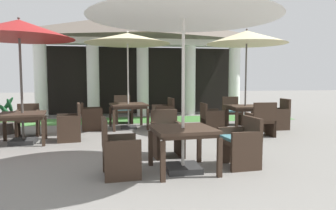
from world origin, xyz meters
The scene contains 24 objects.
ground_plane centered at (0.00, 0.00, 0.00)m, with size 60.00×60.00×0.00m, color gray.
background_pavilion centered at (0.00, 8.21, 3.08)m, with size 8.90×2.96×4.02m.
lawn_strip centered at (0.00, 6.75, 0.00)m, with size 10.70×1.67×0.01m, color #47843D.
patio_table_near_foreground centered at (-0.73, 4.97, 0.64)m, with size 1.14×1.14×0.74m.
patio_umbrella_near_foreground centered at (-0.73, 4.97, 2.63)m, with size 2.49×2.49×2.86m.
patio_chair_near_foreground_east centered at (0.36, 5.09, 0.41)m, with size 0.63×0.62×0.89m.
patio_chair_near_foreground_west centered at (-1.82, 4.86, 0.38)m, with size 0.63×0.61×0.78m.
patio_chair_near_foreground_north centered at (-0.85, 6.07, 0.41)m, with size 0.62×0.64×0.92m.
patio_table_mid_left centered at (-0.09, 0.50, 0.61)m, with size 1.02×1.02×0.71m.
patio_umbrella_mid_left centered at (-0.09, 0.50, 2.55)m, with size 2.99×2.99×2.79m.
patio_chair_mid_left_west centered at (-1.12, 0.42, 0.40)m, with size 0.59×0.64×0.90m.
patio_chair_mid_left_east centered at (0.93, 0.58, 0.41)m, with size 0.59×0.64×0.84m.
patio_chair_mid_left_north centered at (-0.17, 1.53, 0.40)m, with size 0.59×0.63×0.87m.
patio_table_mid_right centered at (-3.22, 3.21, 0.61)m, with size 1.11×1.11×0.71m.
patio_umbrella_mid_right centered at (-3.22, 3.21, 2.55)m, with size 2.41×2.41×2.85m.
patio_chair_mid_right_north centered at (-3.37, 4.23, 0.40)m, with size 0.63×0.64×0.82m.
patio_chair_mid_right_east centered at (-2.19, 3.37, 0.41)m, with size 0.61×0.65×0.89m.
patio_table_far_back centered at (2.56, 4.08, 0.60)m, with size 0.92×0.92×0.70m.
patio_umbrella_far_back centered at (2.56, 4.08, 2.62)m, with size 2.26×2.26×2.89m.
patio_chair_far_back_north centered at (2.58, 5.10, 0.40)m, with size 0.55×0.50×0.89m.
patio_chair_far_back_east centered at (3.58, 4.07, 0.39)m, with size 0.57×0.56×0.89m.
patio_chair_far_back_west centered at (1.54, 4.10, 0.38)m, with size 0.55×0.62×0.79m.
patio_chair_far_back_south centered at (2.55, 3.06, 0.40)m, with size 0.63×0.55×0.89m.
potted_palm_left_edge centered at (-4.04, 4.63, 0.30)m, with size 0.46×0.45×1.01m.
Camera 1 is at (-1.19, -4.30, 1.50)m, focal length 33.33 mm.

